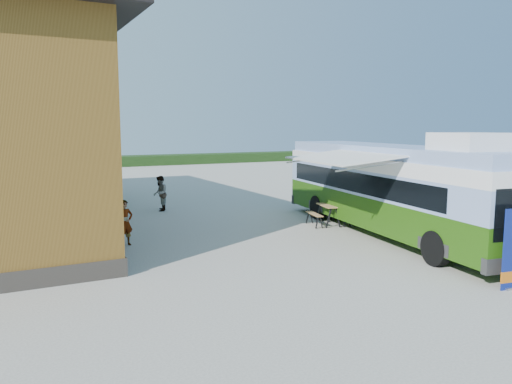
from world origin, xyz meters
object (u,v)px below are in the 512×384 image
person_a (125,223)px  slurry_tanker (78,179)px  bus (391,186)px  person_b (160,193)px  picnic_table (328,210)px

person_a → slurry_tanker: bearing=73.7°
bus → slurry_tanker: bearing=132.8°
person_a → slurry_tanker: size_ratio=0.28×
person_b → person_a: bearing=-4.9°
person_a → person_b: size_ratio=0.93×
picnic_table → person_a: person_a is taller
bus → picnic_table: 2.95m
person_a → slurry_tanker: 10.61m
person_a → slurry_tanker: slurry_tanker is taller
bus → picnic_table: size_ratio=7.37×
person_b → slurry_tanker: size_ratio=0.30×
person_b → slurry_tanker: bearing=-123.8°
bus → picnic_table: bearing=120.6°
bus → person_a: 9.58m
bus → picnic_table: bus is taller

